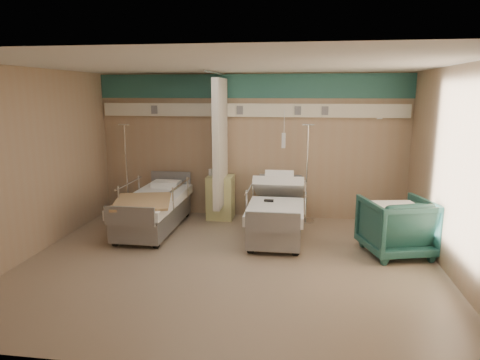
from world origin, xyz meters
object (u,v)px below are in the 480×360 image
bed_left (154,213)px  iv_stand_left (128,198)px  bedside_cabinet (221,197)px  visitor_armchair (396,226)px  iv_stand_right (306,202)px  bed_right (277,218)px

bed_left → iv_stand_left: (-0.78, 0.72, 0.06)m
bedside_cabinet → visitor_armchair: size_ratio=0.88×
bedside_cabinet → iv_stand_right: (1.65, 0.01, -0.04)m
bed_right → iv_stand_right: 1.04m
visitor_armchair → iv_stand_left: iv_stand_left is taller
visitor_armchair → bedside_cabinet: bearing=-42.5°
bed_right → visitor_armchair: 1.94m
bedside_cabinet → visitor_armchair: visitor_armchair is taller
bed_right → visitor_armchair: (1.85, -0.58, 0.13)m
visitor_armchair → iv_stand_right: size_ratio=0.52×
bedside_cabinet → visitor_armchair: bearing=-26.3°
bed_left → iv_stand_left: iv_stand_left is taller
iv_stand_right → bed_right: bearing=-118.8°
bed_left → iv_stand_right: bearing=18.6°
bedside_cabinet → iv_stand_left: 1.84m
bed_left → visitor_armchair: (4.05, -0.58, 0.13)m
bed_left → iv_stand_right: (2.70, 0.91, 0.07)m
bedside_cabinet → iv_stand_left: bearing=-174.4°
iv_stand_left → bed_right: bearing=-13.6°
bedside_cabinet → iv_stand_right: iv_stand_right is taller
bed_left → iv_stand_left: size_ratio=1.17×
bedside_cabinet → visitor_armchair: 3.35m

